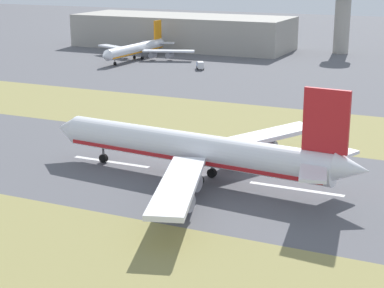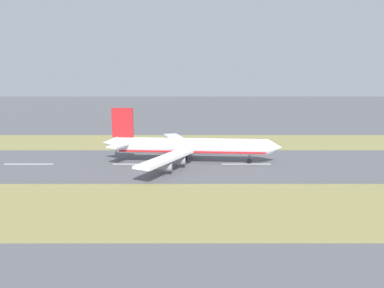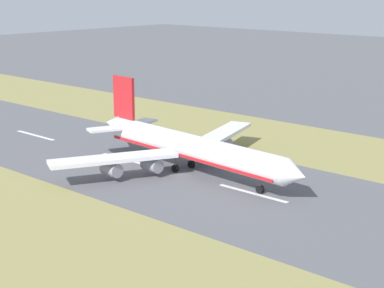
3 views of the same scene
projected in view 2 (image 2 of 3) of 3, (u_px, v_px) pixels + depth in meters
name	position (u px, v px, depth m)	size (l,w,h in m)	color
ground_plane	(190.00, 164.00, 137.27)	(800.00, 800.00, 0.00)	#56565B
grass_median_west	(191.00, 142.00, 181.48)	(40.00, 600.00, 0.01)	olive
grass_median_east	(190.00, 207.00, 93.07)	(40.00, 600.00, 0.01)	olive
centreline_dash_near	(29.00, 164.00, 137.24)	(1.20, 18.00, 0.01)	silver
centreline_dash_mid	(138.00, 164.00, 137.26)	(1.20, 18.00, 0.01)	silver
centreline_dash_far	(246.00, 164.00, 137.28)	(1.20, 18.00, 0.01)	silver
airplane_main_jet	(187.00, 147.00, 138.98)	(63.93, 67.22, 20.20)	white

